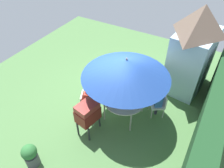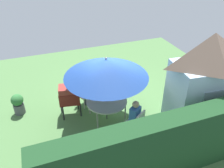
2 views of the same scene
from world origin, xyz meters
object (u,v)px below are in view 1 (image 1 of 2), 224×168
at_px(garden_shed, 194,49).
at_px(patio_table, 124,100).
at_px(potted_plant_by_shed, 30,155).
at_px(person_in_blue, 158,98).
at_px(chair_far_side, 160,103).
at_px(person_in_red, 88,97).
at_px(chair_near_shed, 86,103).
at_px(bbq_grill, 88,113).
at_px(patio_umbrella, 126,68).

bearing_deg(garden_shed, patio_table, -27.92).
relative_size(potted_plant_by_shed, person_in_blue, 0.63).
relative_size(chair_far_side, person_in_red, 0.71).
bearing_deg(patio_table, chair_near_shed, -65.06).
bearing_deg(person_in_red, chair_far_side, 119.03).
xyz_separation_m(chair_near_shed, potted_plant_by_shed, (2.35, -0.26, -0.10)).
distance_m(bbq_grill, chair_near_shed, 0.83).
xyz_separation_m(patio_umbrella, person_in_red, (0.51, -1.09, -1.27)).
height_order(potted_plant_by_shed, person_in_red, person_in_red).
bearing_deg(patio_umbrella, bbq_grill, -31.00).
distance_m(garden_shed, chair_far_side, 2.32).
distance_m(garden_shed, bbq_grill, 4.38).
height_order(chair_near_shed, person_in_blue, person_in_blue).
bearing_deg(chair_far_side, patio_umbrella, -56.91).
distance_m(garden_shed, potted_plant_by_shed, 6.32).
distance_m(patio_umbrella, potted_plant_by_shed, 3.61).
bearing_deg(patio_umbrella, chair_far_side, 123.09).
height_order(chair_far_side, person_in_red, person_in_red).
distance_m(patio_table, potted_plant_by_shed, 3.24).
height_order(garden_shed, bbq_grill, garden_shed).
bearing_deg(garden_shed, chair_near_shed, -38.92).
xyz_separation_m(bbq_grill, person_in_red, (-0.63, -0.41, -0.06)).
xyz_separation_m(bbq_grill, potted_plant_by_shed, (1.75, -0.74, -0.43)).
xyz_separation_m(garden_shed, person_in_blue, (2.01, -0.44, -0.91)).
bearing_deg(person_in_blue, chair_near_shed, -61.25).
bearing_deg(chair_near_shed, person_in_red, 114.94).
relative_size(patio_table, chair_far_side, 1.54).
bearing_deg(patio_table, patio_umbrella, 0.00).
height_order(potted_plant_by_shed, person_in_blue, person_in_blue).
xyz_separation_m(patio_umbrella, person_in_blue, (-0.62, 0.95, -1.27)).
bearing_deg(garden_shed, patio_umbrella, -27.92).
bearing_deg(patio_umbrella, person_in_blue, 123.09).
xyz_separation_m(patio_umbrella, chair_far_side, (-0.66, 1.02, -1.53)).
relative_size(patio_umbrella, person_in_blue, 2.13).
xyz_separation_m(garden_shed, potted_plant_by_shed, (5.51, -2.82, -1.28)).
xyz_separation_m(garden_shed, chair_far_side, (1.96, -0.37, -1.17)).
bearing_deg(person_in_red, garden_shed, 141.62).
distance_m(patio_umbrella, bbq_grill, 1.79).
height_order(chair_far_side, potted_plant_by_shed, chair_far_side).
relative_size(chair_far_side, person_in_blue, 0.71).
distance_m(patio_table, chair_near_shed, 1.31).
relative_size(chair_near_shed, chair_far_side, 1.00).
height_order(bbq_grill, chair_far_side, bbq_grill).
distance_m(garden_shed, person_in_red, 4.10).
height_order(garden_shed, person_in_blue, garden_shed).
bearing_deg(garden_shed, person_in_red, -38.38).
height_order(patio_umbrella, potted_plant_by_shed, patio_umbrella).
height_order(patio_umbrella, person_in_red, patio_umbrella).
height_order(patio_table, chair_far_side, chair_far_side).
bearing_deg(person_in_blue, patio_umbrella, -56.91).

